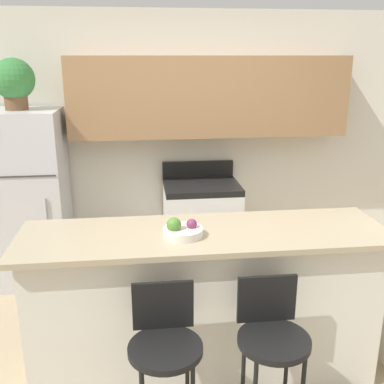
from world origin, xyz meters
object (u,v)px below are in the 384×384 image
bar_stool_right (272,339)px  potted_plant_on_fridge (14,81)px  refrigerator (27,198)px  stove_range (201,226)px  trash_bin (92,267)px  bar_stool_left (165,346)px  fruit_bowl (182,230)px

bar_stool_right → potted_plant_on_fridge: bearing=129.2°
refrigerator → potted_plant_on_fridge: potted_plant_on_fridge is taller
refrigerator → potted_plant_on_fridge: 1.07m
stove_range → potted_plant_on_fridge: 2.20m
stove_range → trash_bin: 1.15m
stove_range → bar_stool_right: 2.18m
bar_stool_left → trash_bin: bar_stool_left is taller
refrigerator → bar_stool_right: 2.77m
trash_bin → potted_plant_on_fridge: bearing=159.2°
refrigerator → trash_bin: bearing=-20.8°
bar_stool_left → refrigerator: bearing=118.6°
bar_stool_right → potted_plant_on_fridge: size_ratio=2.13×
stove_range → refrigerator: bearing=-178.9°
potted_plant_on_fridge → trash_bin: 1.82m
bar_stool_left → potted_plant_on_fridge: potted_plant_on_fridge is taller
bar_stool_right → trash_bin: (-1.17, 1.92, -0.45)m
stove_range → fruit_bowl: (-0.36, -1.68, 0.64)m
potted_plant_on_fridge → trash_bin: potted_plant_on_fridge is taller
potted_plant_on_fridge → stove_range: bearing=1.1°
refrigerator → fruit_bowl: bearing=-51.6°
potted_plant_on_fridge → refrigerator: bearing=-61.1°
refrigerator → potted_plant_on_fridge: size_ratio=3.71×
bar_stool_left → bar_stool_right: bearing=0.0°
bar_stool_right → trash_bin: size_ratio=2.51×
refrigerator → stove_range: refrigerator is taller
bar_stool_left → fruit_bowl: fruit_bowl is taller
potted_plant_on_fridge → fruit_bowl: 2.25m
bar_stool_right → fruit_bowl: bearing=131.8°
stove_range → potted_plant_on_fridge: size_ratio=2.40×
refrigerator → trash_bin: refrigerator is taller
fruit_bowl → potted_plant_on_fridge: bearing=128.4°
bar_stool_right → bar_stool_left: bearing=180.0°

